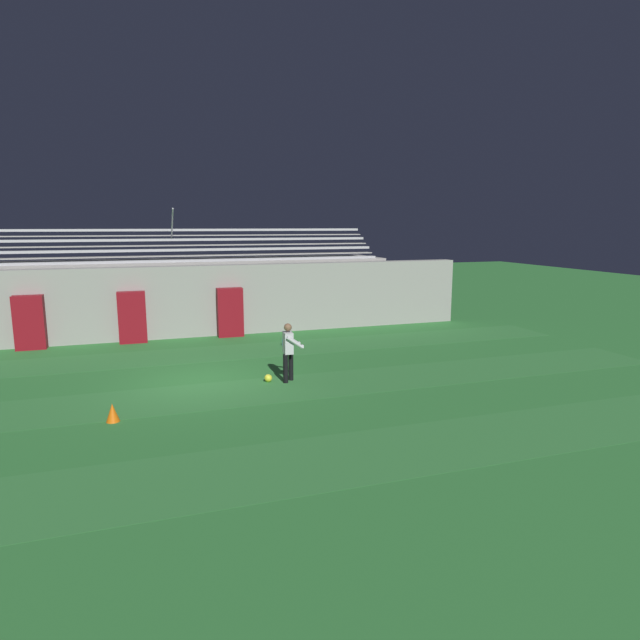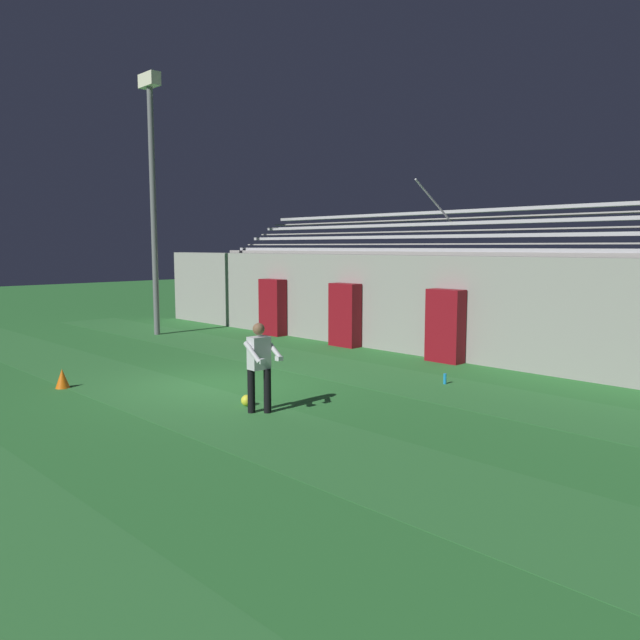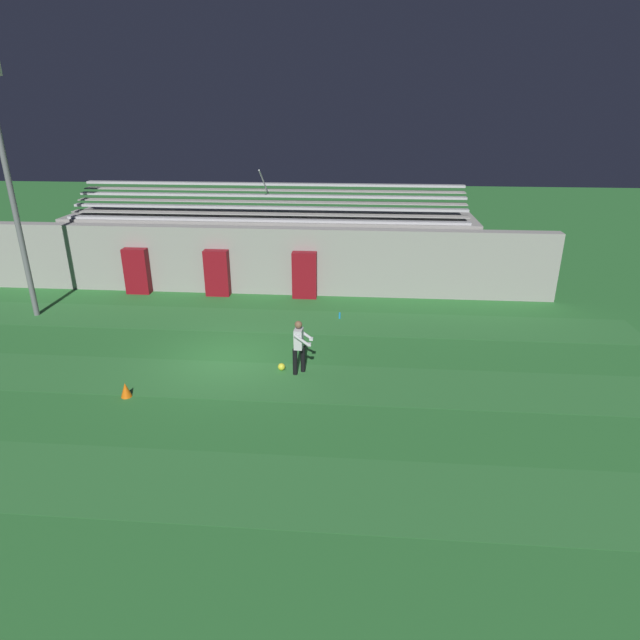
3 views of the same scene
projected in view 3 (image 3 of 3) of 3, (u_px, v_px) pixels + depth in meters
The scene contains 14 objects.
ground_plane at pixel (227, 358), 16.89m from camera, with size 80.00×80.00×0.00m, color #2D7533.
turf_stripe_near at pixel (159, 482), 11.34m from camera, with size 28.00×2.31×0.01m, color #337A38.
turf_stripe_mid at pixel (216, 379), 15.62m from camera, with size 28.00×2.31×0.01m, color #337A38.
turf_stripe_far at pixel (248, 320), 19.90m from camera, with size 28.00×2.31×0.01m, color #337A38.
back_wall at pixel (263, 260), 22.38m from camera, with size 24.00×0.60×2.80m, color #999691.
padding_pillar_gate_left at pixel (217, 273), 22.17m from camera, with size 1.00×0.44×1.93m, color maroon.
padding_pillar_gate_right at pixel (305, 275), 21.89m from camera, with size 1.00×0.44×1.93m, color maroon.
padding_pillar_far_left at pixel (137, 271), 22.43m from camera, with size 1.00×0.44×1.93m, color maroon.
bleacher_stand at pixel (270, 246), 24.18m from camera, with size 18.00×3.35×5.03m.
floodlight_pole at pixel (6, 167), 18.36m from camera, with size 0.90×0.36×8.77m.
goalkeeper at pixel (299, 344), 15.64m from camera, with size 0.59×0.59×1.67m.
soccer_ball at pixel (281, 367), 16.11m from camera, with size 0.22×0.22×0.22m, color yellow.
traffic_cone at pixel (126, 390), 14.61m from camera, with size 0.30×0.30×0.42m, color orange.
water_bottle at pixel (340, 316), 20.01m from camera, with size 0.07×0.07×0.24m, color #1E8CD8.
Camera 3 is at (4.16, -14.92, 7.44)m, focal length 30.00 mm.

